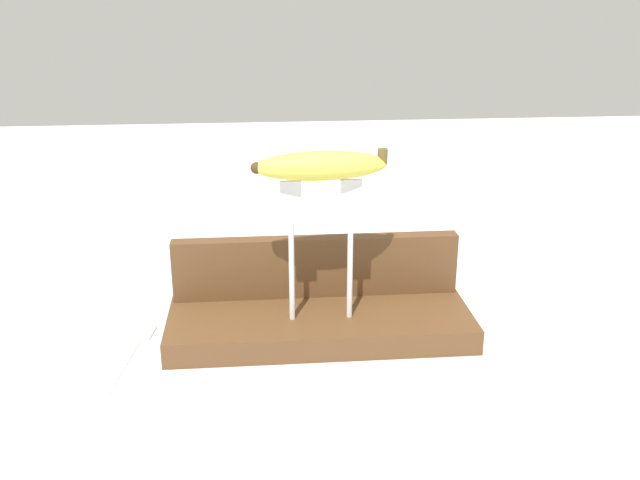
{
  "coord_description": "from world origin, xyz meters",
  "views": [
    {
      "loc": [
        -0.08,
        -0.83,
        0.43
      ],
      "look_at": [
        0.0,
        0.0,
        0.13
      ],
      "focal_mm": 40.17,
      "sensor_mm": 36.0,
      "label": 1
    }
  ],
  "objects_px": {
    "wire_coil": "(423,274)",
    "banana_raised_center": "(321,166)",
    "fork_fallen_near": "(134,346)",
    "fork_stand_center": "(321,238)"
  },
  "relations": [
    {
      "from": "wire_coil",
      "to": "banana_raised_center",
      "type": "bearing_deg",
      "value": -132.03
    },
    {
      "from": "banana_raised_center",
      "to": "fork_fallen_near",
      "type": "bearing_deg",
      "value": -179.26
    },
    {
      "from": "banana_raised_center",
      "to": "wire_coil",
      "type": "distance_m",
      "value": 0.35
    },
    {
      "from": "fork_stand_center",
      "to": "wire_coil",
      "type": "bearing_deg",
      "value": 47.98
    },
    {
      "from": "fork_stand_center",
      "to": "wire_coil",
      "type": "relative_size",
      "value": 1.97
    },
    {
      "from": "fork_stand_center",
      "to": "fork_fallen_near",
      "type": "bearing_deg",
      "value": -179.26
    },
    {
      "from": "fork_stand_center",
      "to": "banana_raised_center",
      "type": "xyz_separation_m",
      "value": [
        -0.0,
        -0.0,
        0.09
      ]
    },
    {
      "from": "fork_fallen_near",
      "to": "wire_coil",
      "type": "bearing_deg",
      "value": 25.94
    },
    {
      "from": "banana_raised_center",
      "to": "fork_fallen_near",
      "type": "xyz_separation_m",
      "value": [
        -0.23,
        -0.0,
        -0.23
      ]
    },
    {
      "from": "fork_fallen_near",
      "to": "wire_coil",
      "type": "height_order",
      "value": "fork_fallen_near"
    }
  ]
}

